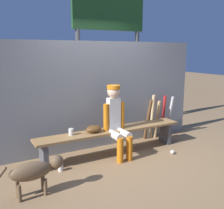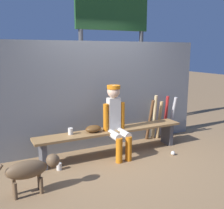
{
  "view_description": "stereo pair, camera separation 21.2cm",
  "coord_description": "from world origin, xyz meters",
  "px_view_note": "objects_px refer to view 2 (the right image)",
  "views": [
    {
      "loc": [
        -2.2,
        -3.92,
        1.83
      ],
      "look_at": [
        0.0,
        0.0,
        0.91
      ],
      "focal_mm": 42.56,
      "sensor_mm": 36.0,
      "label": 1
    },
    {
      "loc": [
        -2.02,
        -4.02,
        1.83
      ],
      "look_at": [
        0.0,
        0.0,
        0.91
      ],
      "focal_mm": 42.56,
      "sensor_mm": 36.0,
      "label": 2
    }
  ],
  "objects_px": {
    "bat_aluminum_silver": "(172,117)",
    "baseball": "(173,153)",
    "bat_aluminum_red": "(166,117)",
    "cup_on_ground": "(59,167)",
    "scoreboard": "(115,26)",
    "bat_wood_tan": "(159,120)",
    "player_seated": "(116,119)",
    "bat_wood_dark": "(150,120)",
    "bat_wood_natural": "(154,117)",
    "dog": "(31,169)",
    "dugout_bench": "(112,135)",
    "baseball_glove": "(93,129)",
    "cup_on_bench": "(70,131)"
  },
  "relations": [
    {
      "from": "cup_on_ground",
      "to": "scoreboard",
      "type": "xyz_separation_m",
      "value": [
        1.85,
        1.69,
        2.32
      ]
    },
    {
      "from": "bat_aluminum_silver",
      "to": "scoreboard",
      "type": "bearing_deg",
      "value": 123.29
    },
    {
      "from": "player_seated",
      "to": "cup_on_ground",
      "type": "bearing_deg",
      "value": -174.43
    },
    {
      "from": "baseball",
      "to": "bat_wood_natural",
      "type": "bearing_deg",
      "value": 75.63
    },
    {
      "from": "baseball_glove",
      "to": "cup_on_bench",
      "type": "relative_size",
      "value": 2.55
    },
    {
      "from": "bat_wood_tan",
      "to": "baseball",
      "type": "relative_size",
      "value": 10.96
    },
    {
      "from": "dugout_bench",
      "to": "dog",
      "type": "relative_size",
      "value": 3.26
    },
    {
      "from": "bat_aluminum_silver",
      "to": "baseball",
      "type": "relative_size",
      "value": 11.93
    },
    {
      "from": "dog",
      "to": "scoreboard",
      "type": "bearing_deg",
      "value": 43.29
    },
    {
      "from": "cup_on_ground",
      "to": "scoreboard",
      "type": "relative_size",
      "value": 0.03
    },
    {
      "from": "bat_wood_tan",
      "to": "scoreboard",
      "type": "relative_size",
      "value": 0.24
    },
    {
      "from": "dugout_bench",
      "to": "scoreboard",
      "type": "height_order",
      "value": "scoreboard"
    },
    {
      "from": "baseball_glove",
      "to": "bat_wood_natural",
      "type": "xyz_separation_m",
      "value": [
        1.53,
        0.38,
        -0.05
      ]
    },
    {
      "from": "dugout_bench",
      "to": "cup_on_bench",
      "type": "height_order",
      "value": "cup_on_bench"
    },
    {
      "from": "player_seated",
      "to": "baseball_glove",
      "type": "relative_size",
      "value": 4.45
    },
    {
      "from": "player_seated",
      "to": "baseball",
      "type": "relative_size",
      "value": 16.85
    },
    {
      "from": "dugout_bench",
      "to": "bat_aluminum_silver",
      "type": "bearing_deg",
      "value": 11.0
    },
    {
      "from": "baseball",
      "to": "cup_on_ground",
      "type": "relative_size",
      "value": 0.67
    },
    {
      "from": "dugout_bench",
      "to": "bat_wood_tan",
      "type": "relative_size",
      "value": 3.39
    },
    {
      "from": "baseball_glove",
      "to": "dog",
      "type": "distance_m",
      "value": 1.39
    },
    {
      "from": "bat_aluminum_silver",
      "to": "cup_on_bench",
      "type": "bearing_deg",
      "value": -173.71
    },
    {
      "from": "cup_on_bench",
      "to": "bat_aluminum_red",
      "type": "bearing_deg",
      "value": 7.83
    },
    {
      "from": "scoreboard",
      "to": "dog",
      "type": "relative_size",
      "value": 4.06
    },
    {
      "from": "bat_wood_natural",
      "to": "baseball",
      "type": "relative_size",
      "value": 12.58
    },
    {
      "from": "bat_aluminum_silver",
      "to": "cup_on_ground",
      "type": "height_order",
      "value": "bat_aluminum_silver"
    },
    {
      "from": "dugout_bench",
      "to": "scoreboard",
      "type": "bearing_deg",
      "value": 60.98
    },
    {
      "from": "bat_aluminum_red",
      "to": "cup_on_ground",
      "type": "distance_m",
      "value": 2.58
    },
    {
      "from": "bat_wood_dark",
      "to": "scoreboard",
      "type": "height_order",
      "value": "scoreboard"
    },
    {
      "from": "bat_wood_dark",
      "to": "bat_aluminum_silver",
      "type": "distance_m",
      "value": 0.57
    },
    {
      "from": "bat_wood_dark",
      "to": "bat_wood_natural",
      "type": "relative_size",
      "value": 0.94
    },
    {
      "from": "dugout_bench",
      "to": "cup_on_bench",
      "type": "relative_size",
      "value": 24.99
    },
    {
      "from": "baseball",
      "to": "bat_aluminum_silver",
      "type": "bearing_deg",
      "value": 52.52
    },
    {
      "from": "player_seated",
      "to": "cup_on_ground",
      "type": "distance_m",
      "value": 1.23
    },
    {
      "from": "player_seated",
      "to": "bat_wood_tan",
      "type": "height_order",
      "value": "player_seated"
    },
    {
      "from": "cup_on_ground",
      "to": "scoreboard",
      "type": "distance_m",
      "value": 3.41
    },
    {
      "from": "bat_aluminum_silver",
      "to": "player_seated",
      "type": "bearing_deg",
      "value": -165.09
    },
    {
      "from": "dog",
      "to": "bat_aluminum_red",
      "type": "bearing_deg",
      "value": 19.97
    },
    {
      "from": "cup_on_ground",
      "to": "bat_wood_tan",
      "type": "bearing_deg",
      "value": 12.9
    },
    {
      "from": "bat_wood_tan",
      "to": "scoreboard",
      "type": "distance_m",
      "value": 2.33
    },
    {
      "from": "baseball_glove",
      "to": "dugout_bench",
      "type": "bearing_deg",
      "value": 0.0
    },
    {
      "from": "dugout_bench",
      "to": "bat_wood_natural",
      "type": "relative_size",
      "value": 2.95
    },
    {
      "from": "bat_wood_dark",
      "to": "dugout_bench",
      "type": "bearing_deg",
      "value": -162.82
    },
    {
      "from": "bat_wood_natural",
      "to": "dog",
      "type": "height_order",
      "value": "bat_wood_natural"
    },
    {
      "from": "bat_wood_dark",
      "to": "dog",
      "type": "relative_size",
      "value": 1.04
    },
    {
      "from": "player_seated",
      "to": "bat_wood_tan",
      "type": "distance_m",
      "value": 1.33
    },
    {
      "from": "bat_wood_tan",
      "to": "scoreboard",
      "type": "xyz_separation_m",
      "value": [
        -0.44,
        1.17,
        1.97
      ]
    },
    {
      "from": "scoreboard",
      "to": "dugout_bench",
      "type": "bearing_deg",
      "value": -119.02
    },
    {
      "from": "dugout_bench",
      "to": "bat_aluminum_red",
      "type": "distance_m",
      "value": 1.5
    },
    {
      "from": "bat_aluminum_red",
      "to": "baseball",
      "type": "relative_size",
      "value": 12.11
    },
    {
      "from": "bat_wood_natural",
      "to": "bat_aluminum_silver",
      "type": "relative_size",
      "value": 1.05
    }
  ]
}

